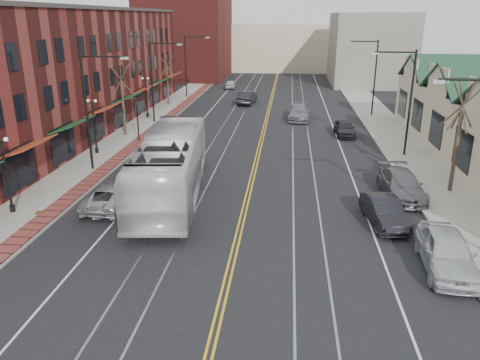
% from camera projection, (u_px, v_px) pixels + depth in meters
% --- Properties ---
extents(ground, '(160.00, 160.00, 0.00)m').
position_uv_depth(ground, '(219.00, 314.00, 17.34)').
color(ground, black).
rests_on(ground, ground).
extents(sidewalk_left, '(4.00, 120.00, 0.15)m').
position_uv_depth(sidewalk_left, '(107.00, 154.00, 37.27)').
color(sidewalk_left, gray).
rests_on(sidewalk_left, ground).
extents(sidewalk_right, '(4.00, 120.00, 0.15)m').
position_uv_depth(sidewalk_right, '(417.00, 163.00, 34.92)').
color(sidewalk_right, gray).
rests_on(sidewalk_right, ground).
extents(building_left, '(10.00, 50.00, 11.00)m').
position_uv_depth(building_left, '(56.00, 74.00, 42.73)').
color(building_left, maroon).
rests_on(building_left, ground).
extents(backdrop_left, '(14.00, 18.00, 14.00)m').
position_uv_depth(backdrop_left, '(187.00, 37.00, 82.31)').
color(backdrop_left, maroon).
rests_on(backdrop_left, ground).
extents(backdrop_mid, '(22.00, 14.00, 9.00)m').
position_uv_depth(backdrop_mid, '(279.00, 47.00, 95.65)').
color(backdrop_mid, beige).
rests_on(backdrop_mid, ground).
extents(backdrop_right, '(12.00, 16.00, 11.00)m').
position_uv_depth(backdrop_right, '(370.00, 49.00, 75.08)').
color(backdrop_right, slate).
rests_on(backdrop_right, ground).
extents(streetlight_l_1, '(3.33, 0.25, 8.00)m').
position_uv_depth(streetlight_l_1, '(92.00, 101.00, 31.78)').
color(streetlight_l_1, black).
rests_on(streetlight_l_1, sidewalk_left).
extents(streetlight_l_2, '(3.33, 0.25, 8.00)m').
position_uv_depth(streetlight_l_2, '(156.00, 74.00, 46.80)').
color(streetlight_l_2, black).
rests_on(streetlight_l_2, sidewalk_left).
extents(streetlight_l_3, '(3.33, 0.25, 8.00)m').
position_uv_depth(streetlight_l_3, '(189.00, 60.00, 61.82)').
color(streetlight_l_3, black).
rests_on(streetlight_l_3, sidewalk_left).
extents(streetlight_r_1, '(3.33, 0.25, 8.00)m').
position_uv_depth(streetlight_r_1, '(405.00, 92.00, 35.26)').
color(streetlight_r_1, black).
rests_on(streetlight_r_1, sidewalk_right).
extents(streetlight_r_2, '(3.33, 0.25, 8.00)m').
position_uv_depth(streetlight_r_2, '(371.00, 70.00, 50.28)').
color(streetlight_r_2, black).
rests_on(streetlight_r_2, sidewalk_right).
extents(lamppost_l_1, '(0.84, 0.28, 4.27)m').
position_uv_depth(lamppost_l_1, '(7.00, 177.00, 25.38)').
color(lamppost_l_1, black).
rests_on(lamppost_l_1, sidewalk_left).
extents(lamppost_l_2, '(0.84, 0.28, 4.27)m').
position_uv_depth(lamppost_l_2, '(94.00, 128.00, 36.64)').
color(lamppost_l_2, black).
rests_on(lamppost_l_2, sidewalk_left).
extents(lamppost_l_3, '(0.84, 0.28, 4.27)m').
position_uv_depth(lamppost_l_3, '(146.00, 98.00, 49.79)').
color(lamppost_l_3, black).
rests_on(lamppost_l_3, sidewalk_left).
extents(tree_left_near, '(1.78, 1.37, 6.48)m').
position_uv_depth(tree_left_near, '(123.00, 98.00, 41.81)').
color(tree_left_near, '#382B21').
rests_on(tree_left_near, sidewalk_left).
extents(tree_left_far, '(1.66, 1.28, 6.02)m').
position_uv_depth(tree_left_far, '(167.00, 79.00, 56.91)').
color(tree_left_far, '#382B21').
rests_on(tree_left_far, sidewalk_left).
extents(tree_right_mid, '(1.90, 1.46, 6.93)m').
position_uv_depth(tree_right_mid, '(458.00, 134.00, 28.03)').
color(tree_right_mid, '#382B21').
rests_on(tree_right_mid, sidewalk_right).
extents(manhole_far, '(0.60, 0.60, 0.02)m').
position_uv_depth(manhole_far, '(40.00, 213.00, 25.90)').
color(manhole_far, '#592D19').
rests_on(manhole_far, sidewalk_left).
extents(traffic_signal, '(0.18, 0.15, 3.80)m').
position_uv_depth(traffic_signal, '(137.00, 116.00, 40.14)').
color(traffic_signal, black).
rests_on(traffic_signal, sidewalk_left).
extents(transit_bus, '(4.82, 14.29, 3.90)m').
position_uv_depth(transit_bus, '(171.00, 165.00, 28.18)').
color(transit_bus, silver).
rests_on(transit_bus, ground).
extents(parked_suv, '(2.62, 5.29, 1.44)m').
position_uv_depth(parked_suv, '(114.00, 195.00, 26.88)').
color(parked_suv, '#9FA1A6').
rests_on(parked_suv, ground).
extents(parked_car_a, '(2.33, 5.12, 1.70)m').
position_uv_depth(parked_car_a, '(447.00, 252.00, 20.12)').
color(parked_car_a, silver).
rests_on(parked_car_a, ground).
extents(parked_car_b, '(2.10, 4.52, 1.43)m').
position_uv_depth(parked_car_b, '(384.00, 211.00, 24.62)').
color(parked_car_b, black).
rests_on(parked_car_b, ground).
extents(parked_car_c, '(2.37, 5.38, 1.54)m').
position_uv_depth(parked_car_c, '(401.00, 185.00, 28.40)').
color(parked_car_c, slate).
rests_on(parked_car_c, ground).
extents(parked_car_d, '(1.88, 4.30, 1.44)m').
position_uv_depth(parked_car_d, '(345.00, 128.00, 43.05)').
color(parked_car_d, black).
rests_on(parked_car_d, ground).
extents(distant_car_left, '(2.30, 5.06, 1.61)m').
position_uv_depth(distant_car_left, '(247.00, 98.00, 58.76)').
color(distant_car_left, black).
rests_on(distant_car_left, ground).
extents(distant_car_right, '(2.33, 5.39, 1.55)m').
position_uv_depth(distant_car_right, '(299.00, 113.00, 49.74)').
color(distant_car_right, slate).
rests_on(distant_car_right, ground).
extents(distant_car_far, '(1.92, 4.05, 1.34)m').
position_uv_depth(distant_car_far, '(230.00, 84.00, 71.42)').
color(distant_car_far, '#B7B9BF').
rests_on(distant_car_far, ground).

